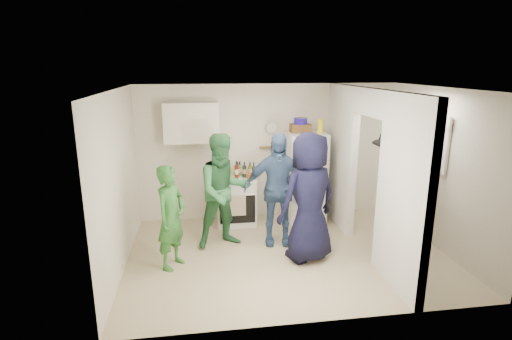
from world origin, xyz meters
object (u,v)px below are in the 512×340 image
Objects in this scene: fridge at (305,177)px; person_green_left at (171,217)px; yellow_cup_stack_top at (320,126)px; person_green_center at (224,191)px; stove at (236,201)px; person_nook at (392,188)px; wicker_basket at (300,128)px; blue_bowl at (301,121)px; person_navy at (309,198)px; person_denim at (277,189)px.

fridge reaches higher than person_green_left.
person_green_center is (-1.76, -0.77, -0.87)m from yellow_cup_stack_top.
person_green_center reaches higher than stove.
fridge is 2.76m from person_green_left.
stove is 0.44× the size of person_nook.
person_nook is at bearing -54.48° from yellow_cup_stack_top.
person_nook reaches higher than wicker_basket.
person_navy is at bearing -99.27° from blue_bowl.
blue_bowl is (-0.10, 0.05, 1.03)m from fridge.
person_green_center is (-1.44, -0.92, -0.95)m from blue_bowl.
person_denim is at bearing -58.40° from stove.
person_denim is (-0.92, -0.80, -0.87)m from yellow_cup_stack_top.
yellow_cup_stack_top is 0.14× the size of person_green_center.
person_denim is at bearing -39.49° from person_green_left.
wicker_basket is at bearing 0.98° from stove.
person_navy is 1.00× the size of person_nook.
person_navy is at bearing -53.59° from person_denim.
person_green_left is at bearing -145.73° from blue_bowl.
stove is 1.86m from person_green_left.
blue_bowl is at bearing 64.66° from person_denim.
stove is 1.34m from fridge.
yellow_cup_stack_top is 0.13× the size of person_nook.
blue_bowl is at bearing -121.39° from person_navy.
wicker_basket is 0.36m from yellow_cup_stack_top.
person_nook is at bearing -48.79° from wicker_basket.
person_green_center is at bearing -147.53° from blue_bowl.
person_green_center is 1.35m from person_navy.
yellow_cup_stack_top is at bearing 9.22° from person_green_center.
blue_bowl is 0.96× the size of yellow_cup_stack_top.
fridge is 0.86× the size of person_nook.
person_green_center is at bearing -174.91° from person_denim.
blue_bowl is at bearing 0.98° from stove.
person_denim reaches higher than fridge.
person_nook is at bearing -4.72° from person_denim.
person_green_left is 0.78× the size of person_nook.
yellow_cup_stack_top is (0.32, -0.15, 0.05)m from wicker_basket.
stove is 0.47× the size of person_denim.
wicker_basket is at bearing 18.15° from person_green_center.
wicker_basket reaches higher than fridge.
fridge reaches higher than stove.
person_nook is at bearing -29.12° from stove.
yellow_cup_stack_top is 0.17× the size of person_green_left.
blue_bowl is 1.83m from person_navy.
person_green_center is at bearing -156.46° from yellow_cup_stack_top.
person_green_left is (-2.55, -1.37, -1.03)m from yellow_cup_stack_top.
stove is 1.19m from person_denim.
person_denim is 1.79m from person_nook.
wicker_basket is 0.23× the size of person_green_left.
fridge is 1.10× the size of person_green_left.
person_navy is (1.19, -0.65, 0.05)m from person_green_center.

